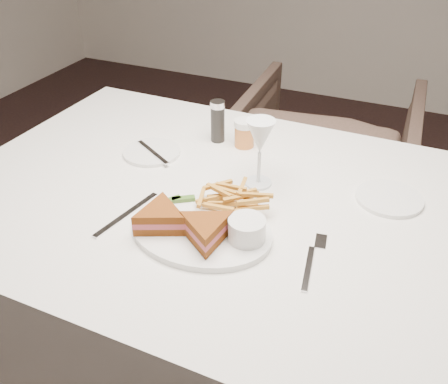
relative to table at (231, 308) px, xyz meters
name	(u,v)px	position (x,y,z in m)	size (l,w,h in m)	color
ground	(242,379)	(0.02, 0.05, -0.38)	(5.00, 5.00, 0.00)	black
table	(231,308)	(0.00, 0.00, 0.00)	(1.43, 0.95, 0.75)	silver
chair_far	(326,156)	(0.03, 0.99, -0.01)	(0.71, 0.66, 0.73)	#47342B
table_setting	(221,196)	(-0.01, -0.05, 0.41)	(0.80, 0.63, 0.18)	white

